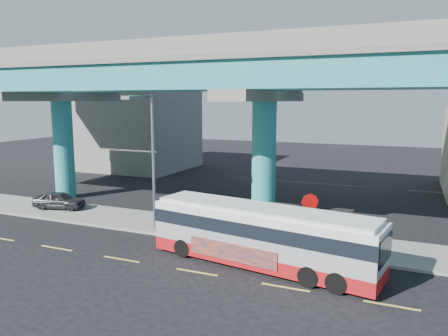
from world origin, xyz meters
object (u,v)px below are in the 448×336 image
at_px(parked_car, 59,200).
at_px(stop_sign, 310,209).
at_px(street_lamp, 147,143).
at_px(transit_bus, 262,234).

height_order(parked_car, stop_sign, stop_sign).
bearing_deg(parked_car, street_lamp, -118.73).
relative_size(parked_car, stop_sign, 1.32).
bearing_deg(street_lamp, transit_bus, -14.74).
xyz_separation_m(street_lamp, stop_sign, (8.78, 0.74, -2.95)).
bearing_deg(transit_bus, street_lamp, 174.53).
bearing_deg(street_lamp, stop_sign, 4.81).
xyz_separation_m(parked_car, street_lamp, (8.64, -2.22, 4.42)).
height_order(street_lamp, stop_sign, street_lamp).
relative_size(parked_car, street_lamp, 0.48).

